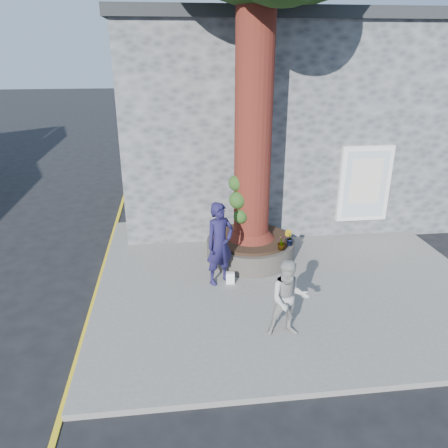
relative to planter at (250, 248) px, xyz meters
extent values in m
plane|color=black|center=(-0.80, -2.00, -0.41)|extent=(120.00, 120.00, 0.00)
cube|color=slate|center=(0.70, -1.00, -0.35)|extent=(9.00, 8.00, 0.12)
cube|color=yellow|center=(-3.85, -1.00, -0.41)|extent=(0.10, 30.00, 0.01)
cube|color=#45474A|center=(1.70, 5.20, 2.59)|extent=(10.00, 8.00, 6.00)
cube|color=black|center=(1.70, 5.20, 5.74)|extent=(10.30, 8.30, 0.30)
cube|color=white|center=(3.50, 1.14, 1.29)|extent=(1.50, 0.12, 2.20)
cube|color=silver|center=(3.50, 1.08, 1.29)|extent=(1.25, 0.04, 1.95)
cube|color=silver|center=(3.50, 1.06, 1.39)|extent=(0.90, 0.02, 1.30)
cylinder|color=black|center=(0.00, 0.00, -0.03)|extent=(2.30, 2.30, 0.52)
cylinder|color=black|center=(0.00, 0.00, 0.27)|extent=(2.04, 2.04, 0.08)
cylinder|color=#4E1813|center=(0.00, 0.00, 4.06)|extent=(0.90, 0.90, 7.50)
cone|color=#4E1813|center=(0.00, 0.00, 0.66)|extent=(1.24, 1.24, 0.70)
sphere|color=#184115|center=(-0.38, -0.20, 1.41)|extent=(0.44, 0.44, 0.44)
sphere|color=#184115|center=(-0.32, -0.30, 1.01)|extent=(0.36, 0.36, 0.36)
sphere|color=#184115|center=(-0.40, -0.08, 1.81)|extent=(0.40, 0.40, 0.40)
imported|color=#19163C|center=(-0.94, -1.20, 0.70)|extent=(0.86, 0.76, 1.99)
imported|color=#A2A09B|center=(0.11, -3.41, 0.50)|extent=(0.81, 0.65, 1.58)
cube|color=white|center=(-0.71, -1.30, -0.15)|extent=(0.21, 0.14, 0.28)
imported|color=gray|center=(-0.85, -0.74, 0.47)|extent=(0.21, 0.21, 0.33)
imported|color=gray|center=(0.85, -0.62, 0.50)|extent=(0.30, 0.30, 0.39)
imported|color=gray|center=(0.61, -0.85, 0.49)|extent=(0.27, 0.27, 0.37)
imported|color=gray|center=(-0.85, -0.85, 0.46)|extent=(0.35, 0.36, 0.30)
camera|label=1|loc=(-1.96, -10.32, 4.87)|focal=35.00mm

